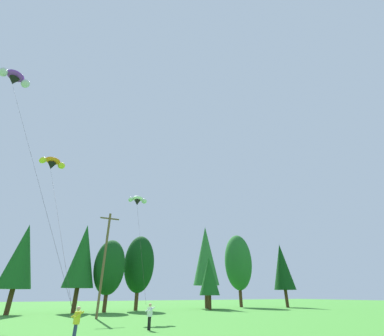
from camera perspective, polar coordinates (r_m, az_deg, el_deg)
treeline_tree_e at (r=43.52m, az=-32.77°, el=-15.51°), size 4.05×4.05×11.13m
treeline_tree_f at (r=43.58m, az=-22.45°, el=-16.95°), size 4.20×4.20×11.83m
treeline_tree_g at (r=44.14m, az=-17.32°, el=-19.63°), size 4.48×4.48×9.91m
treeline_tree_h at (r=47.52m, az=-11.28°, el=-19.54°), size 4.86×4.86×11.33m
treeline_tree_i at (r=48.83m, az=3.70°, el=-22.14°), size 3.40×3.40×8.17m
treeline_tree_j at (r=53.92m, az=2.96°, el=-18.19°), size 4.81×4.81×14.57m
treeline_tree_k at (r=59.35m, az=9.89°, el=-19.28°), size 5.53×5.53×13.82m
treeline_tree_l at (r=60.78m, az=18.81°, el=-19.41°), size 4.21×4.21×11.85m
utility_pole at (r=32.85m, az=-18.35°, el=-18.18°), size 2.20×0.26×11.05m
kite_flyer_near at (r=17.54m, az=-23.58°, el=-27.90°), size 0.61×0.64×1.69m
kite_flyer_mid at (r=21.96m, az=-9.08°, el=-28.60°), size 0.61×0.64×1.69m
parafoil_kite_high_purple at (r=36.08m, az=-33.84°, el=15.75°), size 10.33×12.04×22.78m
parafoil_kite_mid_white at (r=37.61m, az=-11.64°, el=-6.83°), size 3.87×14.42×13.07m
parafoil_kite_far_orange at (r=40.52m, az=-27.85°, el=0.94°), size 5.37×20.80×17.60m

